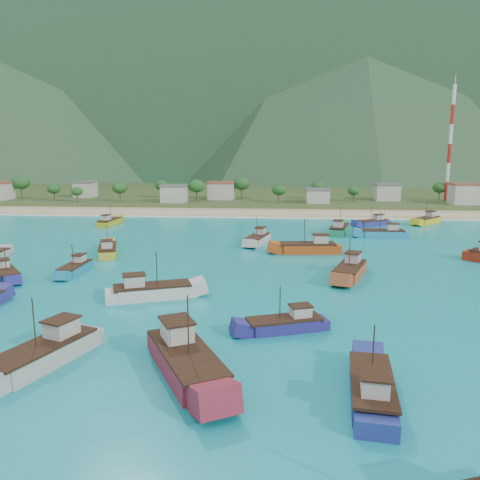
# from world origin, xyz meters

# --- Properties ---
(ground) EXTENTS (600.00, 600.00, 0.00)m
(ground) POSITION_xyz_m (0.00, 0.00, 0.00)
(ground) COLOR #0D8893
(ground) RESTS_ON ground
(beach) EXTENTS (400.00, 18.00, 1.20)m
(beach) POSITION_xyz_m (0.00, 79.00, 0.00)
(beach) COLOR beige
(beach) RESTS_ON ground
(land) EXTENTS (400.00, 110.00, 2.40)m
(land) POSITION_xyz_m (0.00, 140.00, 0.00)
(land) COLOR #385123
(land) RESTS_ON ground
(surf_line) EXTENTS (400.00, 2.50, 0.08)m
(surf_line) POSITION_xyz_m (0.00, 69.50, 0.00)
(surf_line) COLOR white
(surf_line) RESTS_ON ground
(mountains) EXTENTS (1520.00, 440.00, 260.00)m
(mountains) POSITION_xyz_m (-18.31, 403.81, 106.83)
(mountains) COLOR slate
(mountains) RESTS_ON ground
(village) EXTENTS (207.19, 23.50, 6.57)m
(village) POSITION_xyz_m (9.36, 102.71, 4.43)
(village) COLOR beige
(village) RESTS_ON ground
(vegetation) EXTENTS (273.14, 25.30, 8.89)m
(vegetation) POSITION_xyz_m (-9.15, 103.33, 5.18)
(vegetation) COLOR #235623
(vegetation) RESTS_ON ground
(radio_tower) EXTENTS (1.20, 1.20, 40.56)m
(radio_tower) POSITION_xyz_m (71.03, 108.00, 21.88)
(radio_tower) COLOR red
(radio_tower) RESTS_ON ground
(boat_0) EXTENTS (7.03, 11.87, 6.74)m
(boat_0) POSITION_xyz_m (21.57, 4.60, 0.83)
(boat_0) COLOR #B04E28
(boat_0) RESTS_ON ground
(boat_1) EXTENTS (11.80, 7.19, 6.71)m
(boat_1) POSITION_xyz_m (-6.52, -8.76, 0.83)
(boat_1) COLOR beige
(boat_1) RESTS_ON ground
(boat_3) EXTENTS (4.52, 11.10, 6.37)m
(boat_3) POSITION_xyz_m (17.78, -32.85, 0.77)
(boat_3) COLOR navy
(boat_3) RESTS_ON ground
(boat_4) EXTENTS (9.89, 7.41, 5.77)m
(boat_4) POSITION_xyz_m (35.22, 56.58, 0.66)
(boat_4) COLOR navy
(boat_4) RESTS_ON ground
(boat_5) EXTENTS (9.58, 5.63, 5.44)m
(boat_5) POSITION_xyz_m (11.26, -18.77, 0.60)
(boat_5) COLOR navy
(boat_5) RESTS_ON ground
(boat_6) EXTENTS (9.80, 13.58, 7.86)m
(boat_6) POSITION_xyz_m (2.28, -29.48, 1.04)
(boat_6) COLOR maroon
(boat_6) RESTS_ON ground
(boat_7) EXTENTS (5.54, 10.83, 6.14)m
(boat_7) POSITION_xyz_m (6.03, 30.58, 0.72)
(boat_7) COLOR beige
(boat_7) RESTS_ON ground
(boat_9) EXTENTS (6.18, 10.83, 6.14)m
(boat_9) POSITION_xyz_m (-21.88, 16.97, 0.72)
(boat_9) COLOR gold
(boat_9) RESTS_ON ground
(boat_12) EXTENTS (9.52, 10.09, 6.33)m
(boat_12) POSITION_xyz_m (50.58, 61.73, 0.76)
(boat_12) COLOR yellow
(boat_12) RESTS_ON ground
(boat_13) EXTENTS (12.18, 4.57, 7.04)m
(boat_13) POSITION_xyz_m (16.27, 21.50, 0.89)
(boat_13) COLOR #B54316
(boat_13) RESTS_ON ground
(boat_15) EXTENTS (2.67, 8.84, 5.21)m
(boat_15) POSITION_xyz_m (-22.34, 3.60, 0.55)
(boat_15) COLOR teal
(boat_15) RESTS_ON ground
(boat_16) EXTENTS (7.35, 12.35, 7.01)m
(boat_16) POSITION_xyz_m (-10.96, -28.70, 0.88)
(boat_16) COLOR #B3ABA3
(boat_16) RESTS_ON ground
(boat_21) EXTENTS (7.98, 8.62, 5.37)m
(boat_21) POSITION_xyz_m (-31.55, -0.69, 0.58)
(boat_21) COLOR navy
(boat_21) RESTS_ON ground
(boat_24) EXTENTS (3.97, 10.17, 5.86)m
(boat_24) POSITION_xyz_m (-34.38, 52.20, 0.67)
(boat_24) COLOR #B0A31E
(boat_24) RESTS_ON ground
(boat_26) EXTENTS (6.15, 11.82, 6.70)m
(boat_26) POSITION_xyz_m (24.91, 44.33, 0.82)
(boat_26) COLOR #1D8054
(boat_26) RESTS_ON ground
(boat_27) EXTENTS (10.61, 3.21, 6.26)m
(boat_27) POSITION_xyz_m (34.34, 39.92, 0.74)
(boat_27) COLOR #2789BC
(boat_27) RESTS_ON ground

